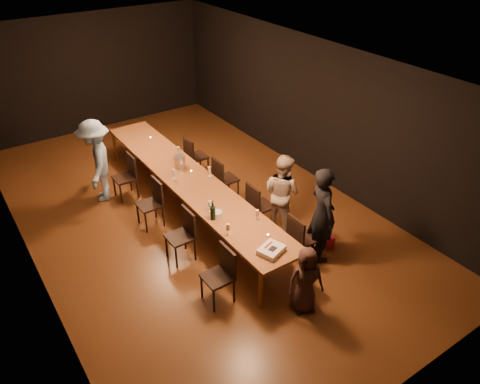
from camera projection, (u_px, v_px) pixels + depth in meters
ground at (191, 210)px, 9.36m from camera, size 10.00×10.00×0.00m
room_shell at (184, 113)px, 8.26m from camera, size 6.04×10.04×3.02m
table at (189, 180)px, 8.99m from camera, size 0.90×6.00×0.75m
chair_right_0 at (303, 238)px, 7.83m from camera, size 0.42×0.42×0.93m
chair_right_1 at (261, 205)px, 8.68m from camera, size 0.42×0.42×0.93m
chair_right_2 at (226, 178)px, 9.52m from camera, size 0.42×0.42×0.93m
chair_right_3 at (197, 156)px, 10.36m from camera, size 0.42×0.42×0.93m
chair_left_0 at (217, 277)px, 7.02m from camera, size 0.42×0.42×0.93m
chair_left_1 at (180, 236)px, 7.86m from camera, size 0.42×0.42×0.93m
chair_left_2 at (149, 204)px, 8.71m from camera, size 0.42×0.42×0.93m
chair_left_3 at (124, 177)px, 9.55m from camera, size 0.42×0.42×0.93m
woman_birthday at (322, 215)px, 7.71m from camera, size 0.56×0.71×1.73m
woman_tan at (282, 192)px, 8.50m from camera, size 0.73×0.85×1.51m
man_blue at (97, 161)px, 9.31m from camera, size 1.03×1.28×1.72m
child at (306, 280)px, 6.83m from camera, size 0.63×0.52×1.11m
gift_bag_red at (328, 243)px, 8.29m from camera, size 0.22×0.15×0.23m
gift_bag_blue at (324, 233)px, 8.46m from camera, size 0.28×0.23×0.31m
birthday_cake at (271, 250)px, 7.04m from camera, size 0.46×0.41×0.09m
plate_stack at (217, 214)px, 7.83m from camera, size 0.20×0.20×0.10m
champagne_bottle at (213, 210)px, 7.70m from camera, size 0.10×0.10×0.38m
ice_bucket at (179, 162)px, 9.28m from camera, size 0.24×0.24×0.24m
wineglass_0 at (228, 229)px, 7.39m from camera, size 0.06×0.06×0.21m
wineglass_1 at (257, 215)px, 7.72m from camera, size 0.06×0.06×0.21m
wineglass_2 at (210, 206)px, 7.95m from camera, size 0.06×0.06×0.21m
wineglass_3 at (209, 172)px, 8.97m from camera, size 0.06×0.06×0.21m
wineglass_4 at (174, 174)px, 8.88m from camera, size 0.06×0.06×0.21m
wineglass_5 at (179, 152)px, 9.69m from camera, size 0.06×0.06×0.21m
tealight_near at (268, 235)px, 7.40m from camera, size 0.05×0.05×0.03m
tealight_mid at (191, 172)px, 9.14m from camera, size 0.05×0.05×0.03m
tealight_far at (150, 138)px, 10.45m from camera, size 0.05×0.05×0.03m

